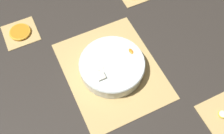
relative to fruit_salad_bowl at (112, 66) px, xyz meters
The scene contains 7 objects.
ground_plane 0.04m from the fruit_salad_bowl, 166.48° to the right, with size 6.00×6.00×0.00m, color #2D2823.
bamboo_mat_center 0.04m from the fruit_salad_bowl, 166.48° to the right, with size 0.44×0.36×0.01m.
coaster_mat_near_left 0.44m from the fruit_salad_bowl, 140.63° to the right, with size 0.14×0.14×0.01m.
coaster_mat_far_right 0.44m from the fruit_salad_bowl, 39.40° to the left, with size 0.14×0.14×0.01m.
fruit_salad_bowl is the anchor object (origin of this frame).
orange_slice_whole 0.44m from the fruit_salad_bowl, 140.63° to the right, with size 0.09×0.09×0.01m.
banana_coin_single 0.44m from the fruit_salad_bowl, 39.40° to the left, with size 0.03×0.03×0.01m.
Camera 1 is at (0.47, -0.22, 0.92)m, focal length 42.00 mm.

